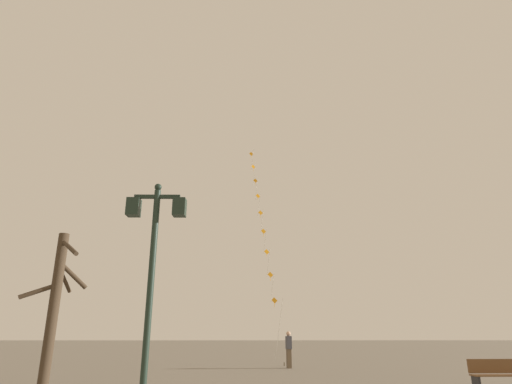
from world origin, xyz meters
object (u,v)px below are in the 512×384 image
twin_lantern_lamp_post (153,249)px  park_bench (498,375)px  bare_tree (55,304)px  kite_flyer (289,348)px  kite_train (263,226)px

twin_lantern_lamp_post → park_bench: bearing=25.1°
twin_lantern_lamp_post → bare_tree: twin_lantern_lamp_post is taller
kite_flyer → park_bench: bearing=-156.5°
kite_train → kite_flyer: bearing=-81.4°
kite_flyer → kite_train: bearing=-0.1°
kite_train → kite_flyer: 10.68m
bare_tree → kite_flyer: bearing=49.1°
twin_lantern_lamp_post → kite_train: 21.17m
kite_train → kite_flyer: size_ratio=9.81×
bare_tree → park_bench: size_ratio=2.88×
kite_train → park_bench: kite_train is taller
twin_lantern_lamp_post → kite_train: (2.91, 20.25, 5.44)m
kite_train → kite_flyer: (1.07, -7.09, -7.91)m
kite_train → kite_flyer: kite_train is taller
twin_lantern_lamp_post → kite_train: bearing=81.8°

